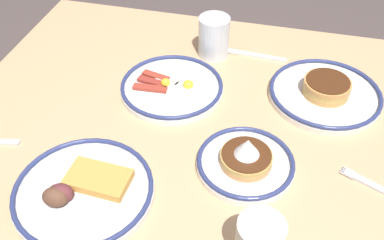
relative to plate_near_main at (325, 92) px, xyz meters
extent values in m
cube|color=tan|center=(0.25, 0.14, -0.04)|extent=(1.21, 0.91, 0.05)
cylinder|color=tan|center=(-0.24, -0.20, -0.42)|extent=(0.07, 0.07, 0.71)
cylinder|color=tan|center=(0.75, -0.20, -0.42)|extent=(0.07, 0.07, 0.71)
cylinder|color=silver|center=(0.00, 0.00, -0.01)|extent=(0.27, 0.27, 0.01)
torus|color=navy|center=(0.00, 0.00, 0.00)|extent=(0.27, 0.27, 0.01)
cylinder|color=tan|center=(0.00, 0.00, 0.00)|extent=(0.11, 0.11, 0.01)
cylinder|color=tan|center=(0.00, 0.00, 0.02)|extent=(0.11, 0.11, 0.01)
cylinder|color=#D2904C|center=(0.00, 0.00, 0.03)|extent=(0.11, 0.11, 0.01)
cylinder|color=#4C2814|center=(0.00, 0.00, 0.03)|extent=(0.10, 0.10, 0.00)
cylinder|color=white|center=(0.45, 0.42, -0.01)|extent=(0.28, 0.28, 0.01)
torus|color=navy|center=(0.45, 0.42, 0.00)|extent=(0.27, 0.27, 0.01)
cube|color=gold|center=(0.43, 0.39, 0.01)|extent=(0.13, 0.08, 0.02)
ellipsoid|color=brown|center=(0.49, 0.46, 0.02)|extent=(0.05, 0.04, 0.04)
ellipsoid|color=brown|center=(0.48, 0.45, 0.01)|extent=(0.05, 0.03, 0.03)
ellipsoid|color=brown|center=(0.48, 0.44, 0.01)|extent=(0.03, 0.03, 0.03)
ellipsoid|color=brown|center=(0.48, 0.45, 0.02)|extent=(0.05, 0.04, 0.04)
cylinder|color=white|center=(0.37, 0.07, -0.01)|extent=(0.26, 0.26, 0.01)
torus|color=navy|center=(0.37, 0.07, 0.00)|extent=(0.26, 0.26, 0.01)
cylinder|color=white|center=(0.33, 0.07, 0.00)|extent=(0.07, 0.07, 0.01)
sphere|color=yellow|center=(0.33, 0.06, 0.01)|extent=(0.03, 0.03, 0.03)
cylinder|color=white|center=(0.39, 0.05, 0.00)|extent=(0.06, 0.06, 0.01)
sphere|color=yellow|center=(0.39, 0.07, 0.01)|extent=(0.02, 0.02, 0.02)
cube|color=#A83A2A|center=(0.42, 0.04, 0.00)|extent=(0.08, 0.04, 0.01)
cube|color=#9A3228|center=(0.42, 0.07, 0.00)|extent=(0.08, 0.03, 0.01)
cube|color=#A8382A|center=(0.42, 0.09, 0.00)|extent=(0.09, 0.03, 0.01)
cylinder|color=white|center=(0.15, 0.27, -0.01)|extent=(0.20, 0.20, 0.01)
torus|color=navy|center=(0.15, 0.27, 0.00)|extent=(0.20, 0.20, 0.01)
cylinder|color=tan|center=(0.15, 0.27, 0.00)|extent=(0.11, 0.11, 0.01)
cylinder|color=tan|center=(0.15, 0.27, 0.02)|extent=(0.11, 0.11, 0.01)
cylinder|color=#4C2814|center=(0.15, 0.27, 0.02)|extent=(0.10, 0.10, 0.00)
cone|color=white|center=(0.15, 0.27, 0.04)|extent=(0.05, 0.05, 0.04)
cylinder|color=brown|center=(0.10, 0.48, 0.07)|extent=(0.07, 0.07, 0.01)
cylinder|color=silver|center=(0.30, -0.12, 0.04)|extent=(0.08, 0.08, 0.11)
cylinder|color=black|center=(0.30, -0.12, 0.02)|extent=(0.07, 0.07, 0.08)
cube|color=silver|center=(-0.06, 0.23, -0.01)|extent=(0.03, 0.02, 0.00)
cube|color=silver|center=(-0.06, 0.24, -0.01)|extent=(0.03, 0.02, 0.00)
cube|color=silver|center=(-0.05, 0.24, -0.01)|extent=(0.03, 0.02, 0.00)
cube|color=silver|center=(-0.05, 0.25, -0.01)|extent=(0.03, 0.02, 0.00)
cube|color=silver|center=(0.19, -0.14, -0.01)|extent=(0.18, 0.03, 0.01)
cube|color=silver|center=(0.28, -0.14, -0.01)|extent=(0.09, 0.03, 0.00)
camera|label=1|loc=(0.11, 0.89, 0.68)|focal=41.36mm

